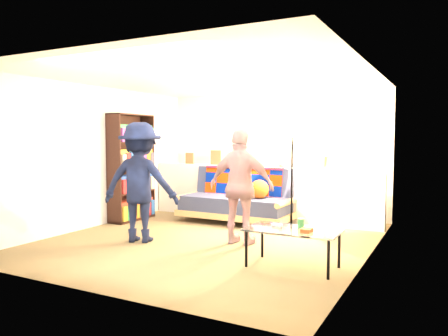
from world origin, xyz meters
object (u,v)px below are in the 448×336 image
object	(u,v)px
coffee_table	(293,232)
person_left	(140,182)
bookshelf	(131,171)
person_right	(241,186)
futon_sofa	(238,199)
floor_lamp	(293,160)

from	to	relation	value
coffee_table	person_left	xyz separation A→B (m)	(-2.41, 0.21, 0.45)
bookshelf	person_left	distance (m)	1.74
coffee_table	person_right	distance (m)	1.33
bookshelf	futon_sofa	bearing A→B (deg)	21.77
floor_lamp	person_left	bearing A→B (deg)	-130.32
futon_sofa	coffee_table	world-z (taller)	futon_sofa
futon_sofa	coffee_table	size ratio (longest dim) A/B	1.89
bookshelf	coffee_table	xyz separation A→B (m)	(3.61, -1.47, -0.49)
bookshelf	person_left	size ratio (longest dim) A/B	1.12
futon_sofa	bookshelf	bearing A→B (deg)	-158.23
coffee_table	person_right	world-z (taller)	person_right
bookshelf	person_left	world-z (taller)	bookshelf
coffee_table	floor_lamp	world-z (taller)	floor_lamp
floor_lamp	person_right	xyz separation A→B (m)	(-0.28, -1.44, -0.32)
person_right	coffee_table	bearing A→B (deg)	143.05
futon_sofa	floor_lamp	world-z (taller)	floor_lamp
futon_sofa	floor_lamp	distance (m)	1.27
coffee_table	floor_lamp	bearing A→B (deg)	108.87
bookshelf	person_right	xyz separation A→B (m)	(2.59, -0.73, -0.08)
futon_sofa	person_left	size ratio (longest dim) A/B	1.18
futon_sofa	coffee_table	xyz separation A→B (m)	(1.78, -2.20, 0.02)
futon_sofa	bookshelf	size ratio (longest dim) A/B	1.05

